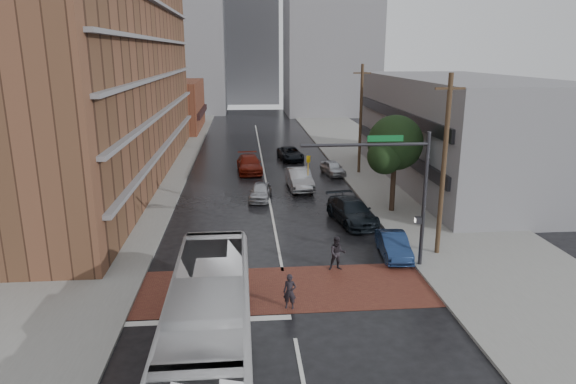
{
  "coord_description": "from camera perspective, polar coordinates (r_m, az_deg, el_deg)",
  "views": [
    {
      "loc": [
        -1.86,
        -22.04,
        11.01
      ],
      "look_at": [
        0.53,
        5.32,
        3.5
      ],
      "focal_mm": 32.0,
      "sensor_mm": 36.0,
      "label": 1
    }
  ],
  "objects": [
    {
      "name": "ground",
      "position": [
        24.7,
        -0.15,
        -11.17
      ],
      "size": [
        160.0,
        160.0,
        0.0
      ],
      "primitive_type": "plane",
      "color": "black",
      "rests_on": "ground"
    },
    {
      "name": "crosswalk",
      "position": [
        25.15,
        -0.24,
        -10.65
      ],
      "size": [
        14.0,
        5.0,
        0.02
      ],
      "primitive_type": "cube",
      "color": "brown",
      "rests_on": "ground"
    },
    {
      "name": "sidewalk_west",
      "position": [
        49.24,
        -16.15,
        1.86
      ],
      "size": [
        9.0,
        90.0,
        0.15
      ],
      "primitive_type": "cube",
      "color": "gray",
      "rests_on": "ground"
    },
    {
      "name": "sidewalk_east",
      "position": [
        50.1,
        10.62,
        2.43
      ],
      "size": [
        9.0,
        90.0,
        0.15
      ],
      "primitive_type": "cube",
      "color": "gray",
      "rests_on": "ground"
    },
    {
      "name": "apartment_block",
      "position": [
        47.7,
        -20.77,
        17.96
      ],
      "size": [
        10.0,
        44.0,
        28.0
      ],
      "primitive_type": "cube",
      "color": "brown",
      "rests_on": "ground"
    },
    {
      "name": "storefront_west",
      "position": [
        77.08,
        -12.69,
        9.34
      ],
      "size": [
        8.0,
        16.0,
        7.0
      ],
      "primitive_type": "cube",
      "color": "brown",
      "rests_on": "ground"
    },
    {
      "name": "building_east",
      "position": [
        46.33,
        18.54,
        6.43
      ],
      "size": [
        11.0,
        26.0,
        9.0
      ],
      "primitive_type": "cube",
      "color": "slate",
      "rests_on": "ground"
    },
    {
      "name": "distant_tower_west",
      "position": [
        100.89,
        -12.49,
        17.8
      ],
      "size": [
        18.0,
        16.0,
        32.0
      ],
      "primitive_type": "cube",
      "color": "slate",
      "rests_on": "ground"
    },
    {
      "name": "distant_tower_east",
      "position": [
        95.62,
        4.86,
        19.44
      ],
      "size": [
        16.0,
        14.0,
        36.0
      ],
      "primitive_type": "cube",
      "color": "slate",
      "rests_on": "ground"
    },
    {
      "name": "distant_tower_center",
      "position": [
        117.05,
        -4.23,
        15.75
      ],
      "size": [
        12.0,
        10.0,
        24.0
      ],
      "primitive_type": "cube",
      "color": "slate",
      "rests_on": "ground"
    },
    {
      "name": "street_tree",
      "position": [
        36.16,
        11.82,
        4.98
      ],
      "size": [
        4.2,
        4.1,
        6.9
      ],
      "color": "#332319",
      "rests_on": "ground"
    },
    {
      "name": "signal_mast",
      "position": [
        26.47,
        12.1,
        1.23
      ],
      "size": [
        6.5,
        0.3,
        7.2
      ],
      "color": "#2D2D33",
      "rests_on": "ground"
    },
    {
      "name": "utility_pole_near",
      "position": [
        28.74,
        16.93,
        2.84
      ],
      "size": [
        1.6,
        0.26,
        10.0
      ],
      "color": "#473321",
      "rests_on": "ground"
    },
    {
      "name": "utility_pole_far",
      "position": [
        47.62,
        8.07,
        8.07
      ],
      "size": [
        1.6,
        0.26,
        10.0
      ],
      "color": "#473321",
      "rests_on": "ground"
    },
    {
      "name": "transit_bus",
      "position": [
        18.95,
        -8.73,
        -14.33
      ],
      "size": [
        2.92,
        12.22,
        3.4
      ],
      "primitive_type": "imported",
      "rotation": [
        0.0,
        0.0,
        0.01
      ],
      "color": "silver",
      "rests_on": "ground"
    },
    {
      "name": "pedestrian_a",
      "position": [
        23.01,
        0.2,
        -11.03
      ],
      "size": [
        0.67,
        0.53,
        1.61
      ],
      "primitive_type": "imported",
      "rotation": [
        0.0,
        0.0,
        -0.28
      ],
      "color": "black",
      "rests_on": "ground"
    },
    {
      "name": "pedestrian_b",
      "position": [
        26.93,
        5.51,
        -6.82
      ],
      "size": [
        0.89,
        0.69,
        1.81
      ],
      "primitive_type": "imported",
      "rotation": [
        0.0,
        0.0,
        -0.01
      ],
      "color": "black",
      "rests_on": "ground"
    },
    {
      "name": "car_travel_a",
      "position": [
        39.44,
        -3.08,
        0.06
      ],
      "size": [
        2.1,
        4.05,
        1.32
      ],
      "primitive_type": "imported",
      "rotation": [
        0.0,
        0.0,
        -0.15
      ],
      "color": "#ABADB3",
      "rests_on": "ground"
    },
    {
      "name": "car_travel_b",
      "position": [
        42.53,
        1.25,
        1.46
      ],
      "size": [
        2.09,
        5.2,
        1.68
      ],
      "primitive_type": "imported",
      "rotation": [
        0.0,
        0.0,
        0.06
      ],
      "color": "#A9ACB1",
      "rests_on": "ground"
    },
    {
      "name": "car_travel_c",
      "position": [
        48.71,
        -4.32,
        3.14
      ],
      "size": [
        2.53,
        5.54,
        1.57
      ],
      "primitive_type": "imported",
      "rotation": [
        0.0,
        0.0,
        0.06
      ],
      "color": "maroon",
      "rests_on": "ground"
    },
    {
      "name": "suv_travel",
      "position": [
        54.18,
        0.27,
        4.3
      ],
      "size": [
        2.78,
        5.06,
        1.34
      ],
      "primitive_type": "imported",
      "rotation": [
        0.0,
        0.0,
        0.12
      ],
      "color": "black",
      "rests_on": "ground"
    },
    {
      "name": "car_parked_near",
      "position": [
        29.18,
        11.66,
        -5.82
      ],
      "size": [
        1.64,
        4.06,
        1.31
      ],
      "primitive_type": "imported",
      "rotation": [
        0.0,
        0.0,
        -0.06
      ],
      "color": "navy",
      "rests_on": "ground"
    },
    {
      "name": "car_parked_mid",
      "position": [
        34.36,
        7.11,
        -2.13
      ],
      "size": [
        3.1,
        5.73,
        1.58
      ],
      "primitive_type": "imported",
      "rotation": [
        0.0,
        0.0,
        0.17
      ],
      "color": "black",
      "rests_on": "ground"
    },
    {
      "name": "car_parked_far",
      "position": [
        47.66,
        5.0,
        2.68
      ],
      "size": [
        2.21,
        4.02,
        1.3
      ],
      "primitive_type": "imported",
      "rotation": [
        0.0,
        0.0,
        0.19
      ],
      "color": "#B6B9BE",
      "rests_on": "ground"
    }
  ]
}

